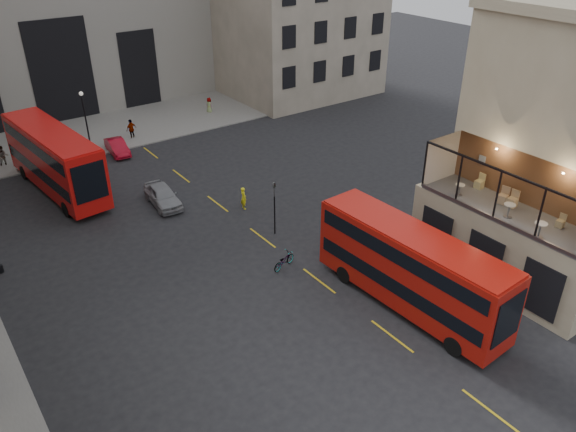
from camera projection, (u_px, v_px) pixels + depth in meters
ground at (419, 321)px, 29.89m from camera, size 140.00×140.00×0.00m
host_building_main at (558, 144)px, 31.20m from camera, size 7.26×11.40×15.10m
host_frontage at (501, 247)px, 32.13m from camera, size 3.00×11.00×4.50m
cafe_floor at (509, 212)px, 31.01m from camera, size 3.00×10.00×0.10m
gateway at (38, 18)px, 56.66m from camera, size 35.00×10.60×18.00m
pavement_far at (77, 136)px, 53.63m from camera, size 40.00×12.00×0.12m
traffic_light_near at (274, 202)px, 36.68m from camera, size 0.16×0.20×3.80m
street_lamp_b at (87, 124)px, 49.67m from camera, size 0.36×0.36×5.33m
bus_near at (411, 266)px, 29.87m from camera, size 3.15×11.69×4.62m
bus_far at (54, 157)px, 42.17m from camera, size 4.07×12.66×4.96m
car_a at (163, 196)px, 41.11m from camera, size 2.12×4.54×1.51m
car_b at (117, 147)px, 49.59m from camera, size 1.69×4.00×1.28m
bicycle at (284, 261)px, 34.12m from camera, size 1.95×1.14×0.97m
cyclist at (243, 198)px, 40.57m from camera, size 0.49×0.67×1.69m
pedestrian_a at (3, 157)px, 46.96m from camera, size 1.01×0.84×1.88m
pedestrian_b at (17, 135)px, 51.65m from camera, size 1.10×1.20×1.62m
pedestrian_c at (131, 129)px, 52.65m from camera, size 1.20×0.78×1.90m
pedestrian_d at (209, 105)px, 59.30m from camera, size 0.73×0.92×1.64m
cafe_table_near at (540, 228)px, 28.41m from camera, size 0.63×0.63×0.79m
cafe_table_mid at (509, 208)px, 30.21m from camera, size 0.62×0.62×0.77m
cafe_table_far at (460, 188)px, 32.50m from camera, size 0.55×0.55×0.69m
cafe_chair_a at (560, 223)px, 29.39m from camera, size 0.40×0.40×0.75m
cafe_chair_b at (512, 202)px, 31.36m from camera, size 0.52×0.52×0.97m
cafe_chair_c at (503, 198)px, 31.72m from camera, size 0.57×0.57×0.98m
cafe_chair_d at (479, 184)px, 33.40m from camera, size 0.46×0.46×0.91m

